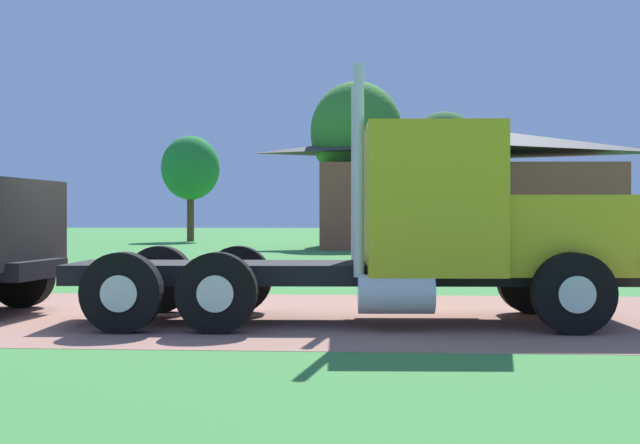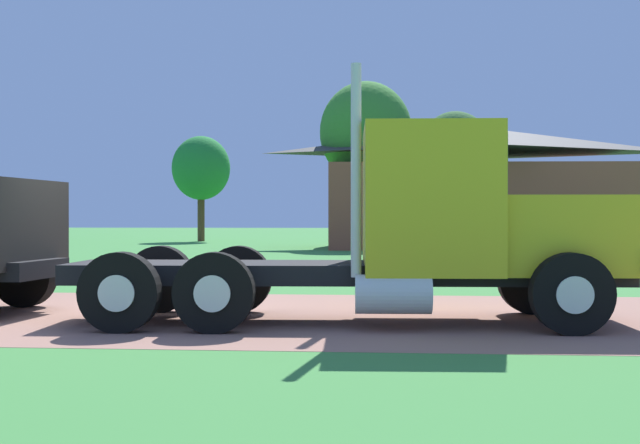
# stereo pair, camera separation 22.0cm
# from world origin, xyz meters

# --- Properties ---
(ground_plane) EXTENTS (200.00, 200.00, 0.00)m
(ground_plane) POSITION_xyz_m (0.00, 0.00, 0.00)
(ground_plane) COLOR #3E833A
(dirt_track) EXTENTS (120.00, 6.72, 0.01)m
(dirt_track) POSITION_xyz_m (0.00, 0.00, 0.00)
(dirt_track) COLOR #9B6C5B
(dirt_track) RESTS_ON ground_plane
(truck_foreground_white) EXTENTS (8.10, 2.94, 3.56)m
(truck_foreground_white) POSITION_xyz_m (4.67, -0.72, 1.31)
(truck_foreground_white) COLOR black
(truck_foreground_white) RESTS_ON ground_plane
(shed_building) EXTENTS (15.00, 7.76, 5.93)m
(shed_building) POSITION_xyz_m (8.27, 27.93, 2.86)
(shed_building) COLOR brown
(shed_building) RESTS_ON ground_plane
(tree_mid) EXTENTS (3.62, 3.62, 6.56)m
(tree_mid) POSITION_xyz_m (-7.48, 37.64, 4.54)
(tree_mid) COLOR #513823
(tree_mid) RESTS_ON ground_plane
(tree_right) EXTENTS (4.60, 4.60, 8.29)m
(tree_right) POSITION_xyz_m (3.03, 28.36, 5.73)
(tree_right) COLOR #513823
(tree_right) RESTS_ON ground_plane
(tree_far_right) EXTENTS (4.56, 4.56, 7.99)m
(tree_far_right) POSITION_xyz_m (8.23, 38.03, 5.46)
(tree_far_right) COLOR #513823
(tree_far_right) RESTS_ON ground_plane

